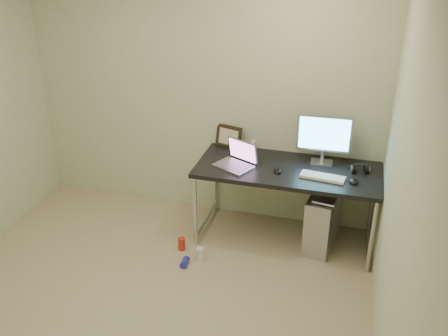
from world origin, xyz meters
TOP-DOWN VIEW (x-y plane):
  - floor at (0.00, 0.00)m, footprint 3.50×3.50m
  - wall_back at (0.00, 1.75)m, footprint 3.50×0.02m
  - wall_right at (1.75, 0.00)m, footprint 0.02×3.50m
  - desk at (0.92, 1.39)m, footprint 1.65×0.72m
  - tower_computer at (1.27, 1.37)m, footprint 0.31×0.55m
  - cable_a at (1.22, 1.70)m, footprint 0.01×0.16m
  - cable_b at (1.31, 1.68)m, footprint 0.02×0.11m
  - can_red at (0.04, 0.94)m, footprint 0.07×0.07m
  - can_white at (0.26, 0.83)m, footprint 0.09×0.09m
  - can_blue at (0.15, 0.72)m, footprint 0.07×0.12m
  - laptop at (0.46, 1.32)m, footprint 0.41×0.38m
  - monitor at (1.20, 1.58)m, footprint 0.49×0.15m
  - keyboard at (1.24, 1.27)m, footprint 0.39×0.17m
  - mouse_right at (1.50, 1.26)m, footprint 0.09×0.13m
  - mouse_left at (0.84, 1.29)m, footprint 0.09×0.12m
  - headphones at (1.54, 1.48)m, footprint 0.17×0.10m
  - picture_frame at (0.28, 1.71)m, footprint 0.28×0.15m
  - webcam at (0.54, 1.65)m, footprint 0.04×0.04m

SIDE VIEW (x-z plane):
  - floor at x=0.00m, z-range 0.00..0.00m
  - can_blue at x=0.15m, z-range 0.00..0.06m
  - can_red at x=0.04m, z-range 0.00..0.12m
  - can_white at x=0.26m, z-range 0.00..0.13m
  - tower_computer at x=1.27m, z-range -0.02..0.56m
  - cable_b at x=1.31m, z-range 0.02..0.74m
  - cable_a at x=1.22m, z-range 0.06..0.74m
  - desk at x=0.92m, z-range 0.30..1.05m
  - keyboard at x=1.24m, z-range 0.75..0.77m
  - mouse_left at x=0.84m, z-range 0.75..0.79m
  - mouse_right at x=1.50m, z-range 0.75..0.79m
  - headphones at x=1.54m, z-range 0.73..0.83m
  - laptop at x=0.46m, z-range 0.69..0.92m
  - webcam at x=0.54m, z-range 0.78..0.90m
  - picture_frame at x=0.28m, z-range 0.75..0.97m
  - monitor at x=1.20m, z-range 0.79..1.25m
  - wall_back at x=0.00m, z-range 0.00..2.50m
  - wall_right at x=1.75m, z-range 0.00..2.50m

